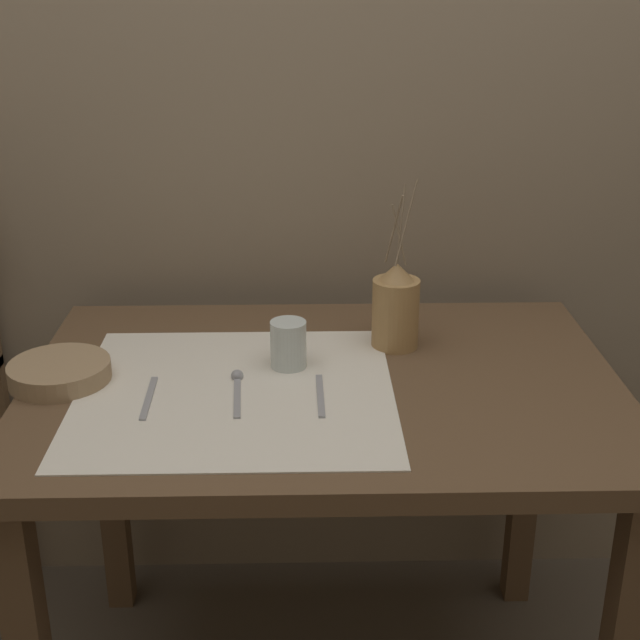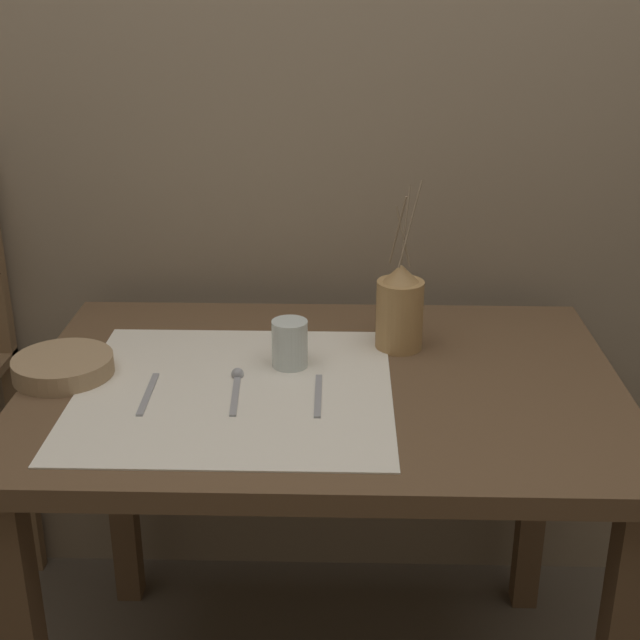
# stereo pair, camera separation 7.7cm
# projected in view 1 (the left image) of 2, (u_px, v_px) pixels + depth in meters

# --- Properties ---
(stone_wall_back) EXTENTS (7.00, 0.06, 2.40)m
(stone_wall_back) POSITION_uv_depth(u_px,v_px,m) (318.00, 113.00, 1.99)
(stone_wall_back) COLOR gray
(stone_wall_back) RESTS_ON ground_plane
(wooden_table) EXTENTS (1.12, 0.79, 0.78)m
(wooden_table) POSITION_uv_depth(u_px,v_px,m) (323.00, 430.00, 1.72)
(wooden_table) COLOR brown
(wooden_table) RESTS_ON ground_plane
(linen_cloth) EXTENTS (0.58, 0.56, 0.00)m
(linen_cloth) POSITION_uv_depth(u_px,v_px,m) (235.00, 392.00, 1.63)
(linen_cloth) COLOR silver
(linen_cloth) RESTS_ON wooden_table
(pitcher_with_flowers) EXTENTS (0.10, 0.10, 0.35)m
(pitcher_with_flowers) POSITION_uv_depth(u_px,v_px,m) (396.00, 308.00, 1.79)
(pitcher_with_flowers) COLOR #A87F4C
(pitcher_with_flowers) RESTS_ON wooden_table
(wooden_bowl) EXTENTS (0.19, 0.19, 0.04)m
(wooden_bowl) POSITION_uv_depth(u_px,v_px,m) (59.00, 373.00, 1.66)
(wooden_bowl) COLOR #9E7F5B
(wooden_bowl) RESTS_ON wooden_table
(glass_tumbler_near) EXTENTS (0.07, 0.07, 0.09)m
(glass_tumbler_near) POSITION_uv_depth(u_px,v_px,m) (288.00, 344.00, 1.71)
(glass_tumbler_near) COLOR silver
(glass_tumbler_near) RESTS_ON wooden_table
(knife_center) EXTENTS (0.02, 0.17, 0.00)m
(knife_center) POSITION_uv_depth(u_px,v_px,m) (149.00, 398.00, 1.60)
(knife_center) COLOR #939399
(knife_center) RESTS_ON wooden_table
(spoon_outer) EXTENTS (0.03, 0.18, 0.02)m
(spoon_outer) POSITION_uv_depth(u_px,v_px,m) (237.00, 382.00, 1.65)
(spoon_outer) COLOR #939399
(spoon_outer) RESTS_ON wooden_table
(fork_inner) EXTENTS (0.01, 0.17, 0.00)m
(fork_inner) POSITION_uv_depth(u_px,v_px,m) (320.00, 395.00, 1.61)
(fork_inner) COLOR #939399
(fork_inner) RESTS_ON wooden_table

